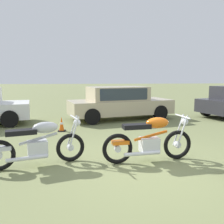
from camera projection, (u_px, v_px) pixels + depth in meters
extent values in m
plane|color=olive|center=(147.00, 166.00, 5.13)|extent=(120.00, 120.00, 0.00)
torus|color=black|center=(70.00, 147.00, 5.40)|extent=(0.63, 0.27, 0.63)
cylinder|color=silver|center=(70.00, 147.00, 5.40)|extent=(0.16, 0.14, 0.14)
cylinder|color=silver|center=(72.00, 132.00, 5.46)|extent=(0.27, 0.11, 0.74)
cylinder|color=silver|center=(74.00, 133.00, 5.29)|extent=(0.27, 0.11, 0.74)
cube|color=silver|center=(37.00, 148.00, 5.13)|extent=(0.47, 0.40, 0.32)
cylinder|color=#B7BABF|center=(38.00, 139.00, 5.11)|extent=(0.77, 0.29, 0.22)
ellipsoid|color=#B7BABF|center=(45.00, 127.00, 5.13)|extent=(0.57, 0.40, 0.24)
cube|color=black|center=(21.00, 132.00, 4.96)|extent=(0.64, 0.40, 0.10)
cube|color=#B7BABF|center=(2.00, 148.00, 4.86)|extent=(0.40, 0.28, 0.08)
cylinder|color=silver|center=(74.00, 118.00, 5.34)|extent=(0.22, 0.62, 0.03)
sphere|color=silver|center=(77.00, 123.00, 5.38)|extent=(0.20, 0.20, 0.16)
cylinder|color=silver|center=(27.00, 158.00, 4.92)|extent=(0.79, 0.31, 0.08)
torus|color=black|center=(177.00, 145.00, 5.56)|extent=(0.67, 0.17, 0.67)
torus|color=black|center=(118.00, 149.00, 5.24)|extent=(0.67, 0.17, 0.67)
cylinder|color=silver|center=(177.00, 145.00, 5.56)|extent=(0.15, 0.12, 0.14)
cylinder|color=silver|center=(118.00, 149.00, 5.24)|extent=(0.15, 0.12, 0.14)
cylinder|color=silver|center=(178.00, 130.00, 5.61)|extent=(0.27, 0.07, 0.72)
cylinder|color=silver|center=(182.00, 131.00, 5.44)|extent=(0.27, 0.07, 0.72)
cube|color=silver|center=(149.00, 145.00, 5.40)|extent=(0.44, 0.35, 0.32)
cylinder|color=orange|center=(151.00, 136.00, 5.38)|extent=(0.77, 0.16, 0.22)
ellipsoid|color=orange|center=(157.00, 123.00, 5.37)|extent=(0.55, 0.32, 0.24)
cube|color=black|center=(137.00, 126.00, 5.27)|extent=(0.63, 0.32, 0.10)
cube|color=orange|center=(120.00, 142.00, 5.24)|extent=(0.38, 0.22, 0.08)
cylinder|color=silver|center=(183.00, 116.00, 5.49)|extent=(0.11, 0.64, 0.03)
sphere|color=silver|center=(185.00, 122.00, 5.52)|extent=(0.18, 0.18, 0.16)
cylinder|color=silver|center=(142.00, 154.00, 5.22)|extent=(0.80, 0.18, 0.08)
cylinder|color=black|center=(13.00, 113.00, 10.62)|extent=(0.67, 0.35, 0.64)
cylinder|color=black|center=(10.00, 119.00, 9.04)|extent=(0.67, 0.35, 0.64)
cube|color=#BCAD8C|center=(120.00, 107.00, 10.80)|extent=(4.75, 2.79, 0.60)
cube|color=#BCAD8C|center=(117.00, 94.00, 10.66)|extent=(2.76, 2.11, 0.60)
cube|color=#2D3842|center=(117.00, 93.00, 10.66)|extent=(2.42, 2.05, 0.48)
cylinder|color=black|center=(143.00, 108.00, 12.10)|extent=(0.67, 0.38, 0.64)
cylinder|color=black|center=(160.00, 113.00, 10.62)|extent=(0.67, 0.38, 0.64)
cylinder|color=black|center=(82.00, 111.00, 11.04)|extent=(0.67, 0.38, 0.64)
cylinder|color=black|center=(92.00, 117.00, 9.56)|extent=(0.67, 0.38, 0.64)
cylinder|color=black|center=(206.00, 109.00, 11.70)|extent=(0.68, 0.41, 0.64)
cone|color=#EA590F|center=(62.00, 124.00, 8.41)|extent=(0.18, 0.18, 0.51)
cube|color=black|center=(62.00, 131.00, 8.44)|extent=(0.25, 0.25, 0.03)
cylinder|color=white|center=(62.00, 123.00, 8.41)|extent=(0.12, 0.12, 0.07)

